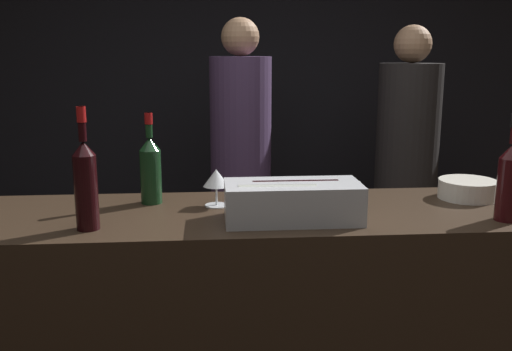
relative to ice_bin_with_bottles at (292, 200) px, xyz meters
name	(u,v)px	position (x,y,z in m)	size (l,w,h in m)	color
wall_back_chalkboard	(231,84)	(-0.10, 2.35, 0.25)	(6.40, 0.06, 2.80)	black
ice_bin_with_bottles	(292,200)	(0.00, 0.00, 0.00)	(0.44, 0.21, 0.13)	#B7BABF
bowl_white	(468,189)	(0.70, 0.23, -0.03)	(0.21, 0.21, 0.07)	silver
wine_glass	(216,179)	(-0.24, 0.20, 0.03)	(0.09, 0.09, 0.13)	silver
candle_votive	(352,189)	(0.27, 0.29, -0.04)	(0.07, 0.07, 0.06)	silver
red_wine_bottle_black_foil	(510,179)	(0.70, -0.06, 0.07)	(0.08, 0.08, 0.35)	black
red_wine_bottle_tall	(86,182)	(-0.64, -0.04, 0.08)	(0.07, 0.07, 0.38)	black
red_wine_bottle_burgundy	(150,168)	(-0.48, 0.26, 0.06)	(0.08, 0.08, 0.33)	#143319
person_in_hoodie	(406,163)	(0.87, 1.39, -0.16)	(0.36, 0.36, 1.77)	black
person_blond_tee	(241,160)	(-0.08, 1.43, -0.14)	(0.35, 0.35, 1.81)	black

